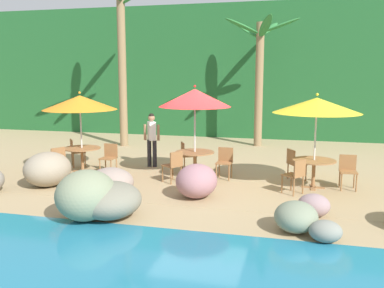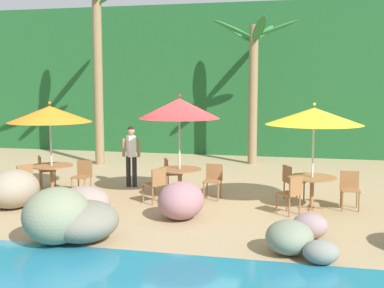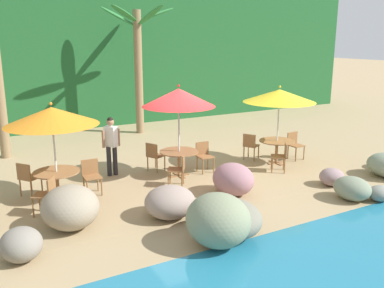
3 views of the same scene
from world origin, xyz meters
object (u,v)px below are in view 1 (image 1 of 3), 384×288
Objects in this scene: umbrella_red at (195,98)px; chair_red_seaward at (225,161)px; chair_red_inland at (186,154)px; chair_orange_left at (57,160)px; palm_tree_nearest at (122,43)px; chair_yellow_inland at (294,162)px; chair_red_left at (174,164)px; dining_table_yellow at (314,165)px; umbrella_orange at (80,103)px; chair_orange_inland at (75,151)px; chair_yellow_left at (296,174)px; palm_tree_second at (260,62)px; dining_table_red at (195,156)px; waiter_in_white at (152,136)px; dining_table_orange at (82,152)px; umbrella_yellow at (317,105)px; chair_yellow_seaward at (348,169)px; chair_orange_seaward at (109,156)px.

umbrella_red is 3.01× the size of chair_red_seaward.
chair_orange_left is at bearing -152.88° from chair_red_inland.
chair_yellow_inland is at bearing -31.30° from palm_tree_nearest.
dining_table_yellow is (3.64, 0.40, 0.10)m from chair_red_left.
umbrella_orange reaches higher than chair_orange_inland.
palm_tree_second is (-1.62, 6.93, 2.84)m from chair_yellow_left.
palm_tree_nearest is (-6.91, 5.59, 3.60)m from chair_yellow_left.
chair_orange_left is 1.00× the size of chair_red_left.
chair_orange_left is 0.79× the size of dining_table_red.
umbrella_red is 1.54× the size of waiter_in_white.
waiter_in_white is (2.45, -3.50, -3.12)m from palm_tree_nearest.
dining_table_orange is 1.00× the size of dining_table_yellow.
umbrella_red is 1.07× the size of umbrella_yellow.
chair_red_inland is at bearing -45.91° from palm_tree_nearest.
chair_red_seaward is at bearing 170.00° from umbrella_yellow.
chair_red_left is 4.51m from chair_yellow_seaward.
chair_yellow_seaward is 0.51× the size of waiter_in_white.
chair_red_left is 1.00× the size of chair_yellow_left.
waiter_in_white is (2.15, 1.98, 0.47)m from chair_orange_left.
umbrella_yellow is at bearing -6.07° from chair_orange_inland.
chair_yellow_seaward is (0.85, 0.13, -0.10)m from dining_table_yellow.
palm_tree_second is at bearing 72.17° from chair_red_inland.
chair_orange_left is (-1.23, -0.84, 0.00)m from chair_orange_seaward.
chair_yellow_left is at bearing -6.00° from chair_red_left.
chair_orange_seaward is at bearing 177.89° from dining_table_yellow.
umbrella_red is at bearing 3.31° from chair_orange_seaward.
chair_yellow_seaward is at bearing -12.06° from waiter_in_white.
umbrella_orange is 6.83m from dining_table_yellow.
chair_yellow_inland is at bearing 11.38° from chair_orange_left.
chair_red_inland is (3.34, 1.71, 0.00)m from chair_orange_left.
chair_red_left is 1.00× the size of chair_yellow_inland.
chair_orange_inland is 0.33× the size of umbrella_red.
dining_table_red is 0.65× the size of waiter_in_white.
chair_red_left is at bearing -160.80° from chair_yellow_inland.
umbrella_orange reaches higher than chair_red_seaward.
chair_red_left is at bearing 3.76° from chair_orange_left.
chair_orange_seaward is at bearing -176.69° from umbrella_red.
umbrella_yellow is (6.67, -0.15, 1.52)m from dining_table_orange.
chair_yellow_inland is (6.54, 1.32, 0.00)m from chair_orange_left.
chair_yellow_seaward is (7.51, -0.02, -1.57)m from umbrella_orange.
chair_orange_left and chair_red_inland have the same top height.
umbrella_red reaches higher than chair_yellow_seaward.
waiter_in_white is at bearing 42.58° from chair_orange_left.
chair_yellow_seaward is (4.09, -0.23, -1.74)m from umbrella_red.
umbrella_yellow reaches higher than dining_table_red.
umbrella_red is 3.49m from chair_yellow_left.
dining_table_red is 0.86m from chair_red_inland.
umbrella_yellow reaches higher than chair_red_left.
chair_red_left is 2.21m from waiter_in_white.
palm_tree_second is at bearing 53.82° from chair_orange_left.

